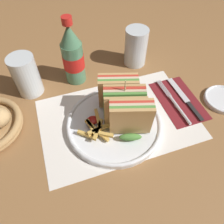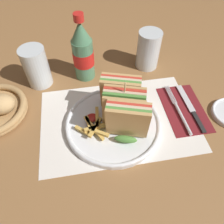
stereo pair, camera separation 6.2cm
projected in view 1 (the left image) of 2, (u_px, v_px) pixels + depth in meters
ground_plane at (120, 130)px, 0.63m from camera, size 4.00×4.00×0.00m
placemat at (118, 119)px, 0.66m from camera, size 0.46×0.30×0.00m
plate_main at (114, 123)px, 0.63m from camera, size 0.28×0.28×0.02m
club_sandwich at (124, 105)px, 0.59m from camera, size 0.13×0.19×0.15m
fries_pile at (97, 129)px, 0.60m from camera, size 0.09×0.11×0.02m
ketchup_blob at (93, 120)px, 0.62m from camera, size 0.03×0.03×0.01m
napkin at (178, 100)px, 0.70m from camera, size 0.12×0.20×0.00m
fork at (176, 105)px, 0.68m from camera, size 0.02×0.20×0.01m
knife at (185, 98)px, 0.70m from camera, size 0.02×0.19×0.00m
coke_bottle_near at (73, 56)px, 0.69m from camera, size 0.07×0.07×0.23m
glass_near at (136, 47)px, 0.77m from camera, size 0.08×0.08×0.13m
glass_far at (27, 78)px, 0.68m from camera, size 0.08×0.08×0.13m
side_saucer at (223, 99)px, 0.70m from camera, size 0.12×0.12×0.01m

